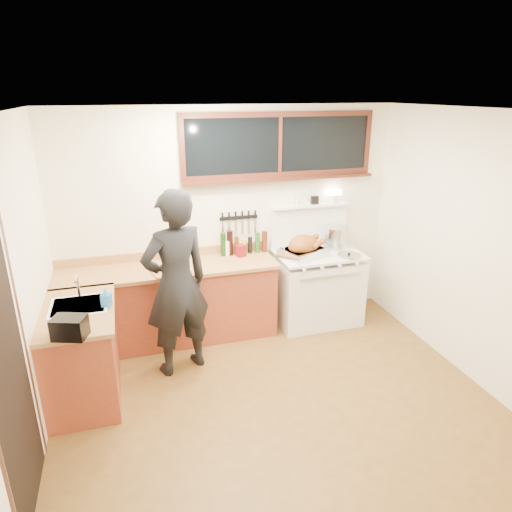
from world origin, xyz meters
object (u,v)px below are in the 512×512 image
object	(u,v)px
vintage_stove	(316,285)
roast_turkey	(303,248)
cutting_board	(171,267)
man	(176,284)

from	to	relation	value
vintage_stove	roast_turkey	distance (m)	0.59
cutting_board	roast_turkey	size ratio (longest dim) A/B	0.74
cutting_board	vintage_stove	bearing A→B (deg)	4.00
man	cutting_board	bearing A→B (deg)	89.97
vintage_stove	cutting_board	bearing A→B (deg)	-176.00
man	roast_turkey	world-z (taller)	man
vintage_stove	man	world-z (taller)	man
cutting_board	roast_turkey	xyz separation A→B (m)	(1.55, 0.05, 0.05)
man	cutting_board	size ratio (longest dim) A/B	4.32
man	roast_turkey	distance (m)	1.64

